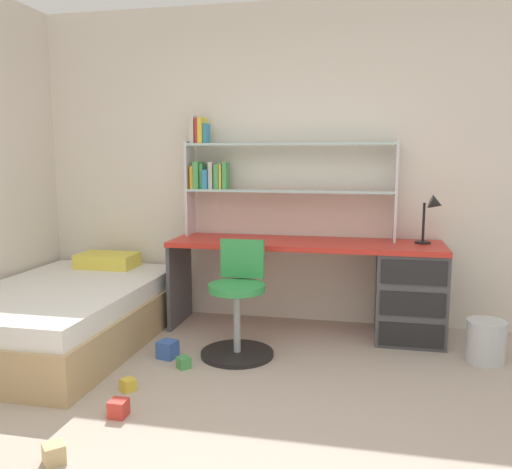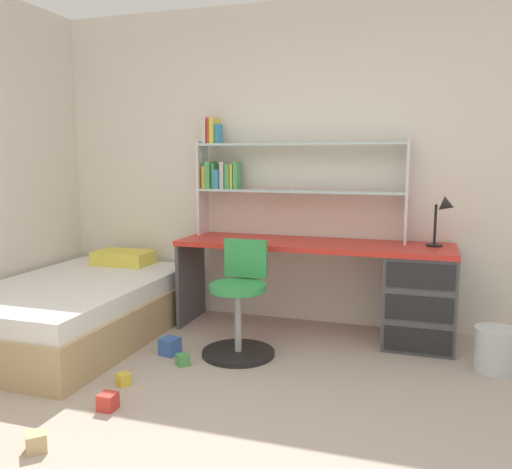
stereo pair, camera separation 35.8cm
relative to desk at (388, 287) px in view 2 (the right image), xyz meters
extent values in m
cube|color=silver|center=(-0.64, 0.35, 0.92)|extent=(5.66, 0.06, 2.67)
cube|color=red|center=(-0.58, 0.00, 0.30)|extent=(2.15, 0.59, 0.04)
cube|color=#4C4C51|center=(0.24, 0.00, -0.07)|extent=(0.51, 0.56, 0.70)
cube|color=#4C4C51|center=(-1.65, 0.00, -0.07)|extent=(0.03, 0.53, 0.70)
cube|color=black|center=(0.24, -0.28, -0.30)|extent=(0.46, 0.01, 0.18)
cube|color=black|center=(0.24, -0.28, -0.07)|extent=(0.46, 0.01, 0.18)
cube|color=black|center=(0.24, -0.28, 0.16)|extent=(0.46, 0.01, 0.18)
cube|color=silver|center=(-1.60, 0.18, 0.72)|extent=(0.02, 0.22, 0.80)
cube|color=silver|center=(0.11, 0.18, 0.72)|extent=(0.02, 0.22, 0.80)
cube|color=silver|center=(-0.75, 0.18, 0.71)|extent=(1.69, 0.22, 0.02)
cube|color=silver|center=(-0.75, 0.18, 1.09)|extent=(1.69, 0.22, 0.02)
cube|color=gold|center=(-1.56, 0.18, 0.81)|extent=(0.02, 0.18, 0.19)
cube|color=#4CA559|center=(-1.52, 0.18, 0.83)|extent=(0.04, 0.19, 0.23)
cube|color=#4CA559|center=(-1.48, 0.18, 0.82)|extent=(0.02, 0.14, 0.21)
cube|color=#338CBF|center=(-1.44, 0.18, 0.80)|extent=(0.04, 0.19, 0.16)
cube|color=beige|center=(-1.40, 0.18, 0.83)|extent=(0.04, 0.14, 0.22)
cube|color=#4CA559|center=(-1.35, 0.18, 0.82)|extent=(0.04, 0.14, 0.21)
cube|color=yellow|center=(-1.32, 0.18, 0.82)|extent=(0.02, 0.13, 0.21)
cube|color=#4CA559|center=(-1.28, 0.18, 0.83)|extent=(0.04, 0.13, 0.22)
cube|color=beige|center=(-1.55, 0.18, 1.21)|extent=(0.03, 0.15, 0.23)
cube|color=red|center=(-1.51, 0.18, 1.20)|extent=(0.03, 0.16, 0.21)
cube|color=yellow|center=(-1.48, 0.18, 1.20)|extent=(0.03, 0.19, 0.21)
cube|color=#338CBF|center=(-1.44, 0.18, 1.18)|extent=(0.03, 0.12, 0.16)
cylinder|color=black|center=(0.32, 0.09, 0.33)|extent=(0.12, 0.12, 0.02)
cylinder|color=black|center=(0.32, 0.09, 0.49)|extent=(0.02, 0.02, 0.30)
cone|color=black|center=(0.40, 0.04, 0.64)|extent=(0.12, 0.11, 0.13)
cylinder|color=black|center=(-0.98, -0.64, -0.41)|extent=(0.52, 0.52, 0.03)
cylinder|color=#A5A8AD|center=(-0.98, -0.64, -0.18)|extent=(0.05, 0.05, 0.47)
cylinder|color=green|center=(-0.98, -0.64, 0.08)|extent=(0.40, 0.40, 0.05)
cube|color=green|center=(-0.99, -0.46, 0.25)|extent=(0.32, 0.04, 0.28)
cube|color=tan|center=(-2.33, -0.67, -0.27)|extent=(1.24, 1.94, 0.31)
cube|color=white|center=(-2.33, -0.67, -0.05)|extent=(1.18, 1.88, 0.14)
cube|color=#EAD84C|center=(-2.33, 0.05, 0.08)|extent=(0.50, 0.32, 0.12)
cylinder|color=silver|center=(0.72, -0.39, -0.27)|extent=(0.26, 0.26, 0.29)
cube|color=red|center=(-1.40, -1.65, -0.37)|extent=(0.09, 0.09, 0.09)
cube|color=tan|center=(-1.48, -2.13, -0.37)|extent=(0.13, 0.13, 0.09)
cube|color=gold|center=(-1.49, -1.34, -0.38)|extent=(0.10, 0.10, 0.07)
cube|color=#3860B7|center=(-1.45, -0.78, -0.36)|extent=(0.15, 0.15, 0.12)
cube|color=#479E51|center=(-1.28, -0.94, -0.38)|extent=(0.11, 0.11, 0.08)
camera|label=1|loc=(-0.10, -4.15, 0.98)|focal=37.11mm
camera|label=2|loc=(0.25, -4.05, 0.98)|focal=37.11mm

